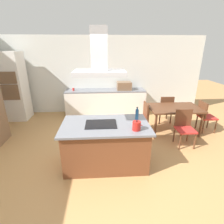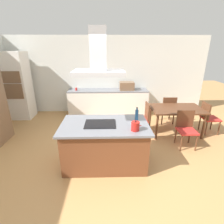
% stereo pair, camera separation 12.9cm
% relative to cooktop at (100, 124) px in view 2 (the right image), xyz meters
% --- Properties ---
extents(ground, '(16.00, 16.00, 0.00)m').
position_rel_cooktop_xyz_m(ground, '(0.09, 1.50, -0.91)').
color(ground, tan).
extents(wall_back, '(7.20, 0.10, 2.70)m').
position_rel_cooktop_xyz_m(wall_back, '(0.09, 3.25, 0.44)').
color(wall_back, silver).
rests_on(wall_back, ground).
extents(kitchen_island, '(1.72, 1.02, 0.90)m').
position_rel_cooktop_xyz_m(kitchen_island, '(0.09, 0.00, -0.45)').
color(kitchen_island, brown).
rests_on(kitchen_island, ground).
extents(cooktop, '(0.60, 0.44, 0.01)m').
position_rel_cooktop_xyz_m(cooktop, '(0.00, 0.00, 0.00)').
color(cooktop, black).
rests_on(cooktop, kitchen_island).
extents(tea_kettle, '(0.20, 0.15, 0.19)m').
position_rel_cooktop_xyz_m(tea_kettle, '(0.64, -0.29, 0.08)').
color(tea_kettle, '#B21E19').
rests_on(tea_kettle, kitchen_island).
extents(olive_oil_bottle, '(0.07, 0.07, 0.28)m').
position_rel_cooktop_xyz_m(olive_oil_bottle, '(0.74, 0.18, 0.11)').
color(olive_oil_bottle, navy).
rests_on(olive_oil_bottle, kitchen_island).
extents(back_counter, '(2.79, 0.62, 0.90)m').
position_rel_cooktop_xyz_m(back_counter, '(0.17, 2.88, -0.46)').
color(back_counter, white).
rests_on(back_counter, ground).
extents(countertop_microwave, '(0.50, 0.38, 0.28)m').
position_rel_cooktop_xyz_m(countertop_microwave, '(0.83, 2.88, 0.13)').
color(countertop_microwave, brown).
rests_on(countertop_microwave, back_counter).
extents(coffee_mug_red, '(0.08, 0.08, 0.09)m').
position_rel_cooktop_xyz_m(coffee_mug_red, '(-0.94, 2.86, 0.04)').
color(coffee_mug_red, red).
rests_on(coffee_mug_red, back_counter).
extents(wall_oven_stack, '(0.70, 0.66, 2.20)m').
position_rel_cooktop_xyz_m(wall_oven_stack, '(-2.81, 2.65, 0.20)').
color(wall_oven_stack, white).
rests_on(wall_oven_stack, ground).
extents(dining_table, '(1.40, 0.90, 0.75)m').
position_rel_cooktop_xyz_m(dining_table, '(2.04, 1.32, -0.24)').
color(dining_table, '#59331E').
rests_on(dining_table, ground).
extents(chair_at_left_end, '(0.42, 0.42, 0.89)m').
position_rel_cooktop_xyz_m(chair_at_left_end, '(1.13, 1.32, -0.40)').
color(chair_at_left_end, red).
rests_on(chair_at_left_end, ground).
extents(chair_facing_island, '(0.42, 0.42, 0.89)m').
position_rel_cooktop_xyz_m(chair_facing_island, '(2.04, 0.66, -0.40)').
color(chair_facing_island, red).
rests_on(chair_facing_island, ground).
extents(chair_facing_back_wall, '(0.42, 0.42, 0.89)m').
position_rel_cooktop_xyz_m(chair_facing_back_wall, '(2.04, 1.99, -0.40)').
color(chair_facing_back_wall, red).
rests_on(chair_facing_back_wall, ground).
extents(chair_at_right_end, '(0.42, 0.42, 0.89)m').
position_rel_cooktop_xyz_m(chair_at_right_end, '(2.96, 1.32, -0.40)').
color(chair_at_right_end, red).
rests_on(chair_at_right_end, ground).
extents(range_hood, '(0.90, 0.55, 0.78)m').
position_rel_cooktop_xyz_m(range_hood, '(0.00, 0.00, 1.20)').
color(range_hood, '#ADADB2').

